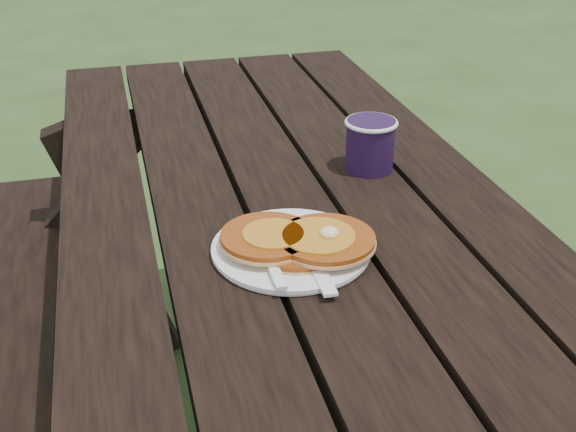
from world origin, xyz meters
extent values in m
cube|color=black|center=(0.00, 0.00, 0.73)|extent=(0.75, 1.80, 0.04)
cube|color=black|center=(0.55, 0.00, 0.43)|extent=(0.25, 1.80, 0.04)
cylinder|color=white|center=(-0.04, -0.13, 0.76)|extent=(0.29, 0.29, 0.01)
cylinder|color=#9F4511|center=(-0.03, -0.14, 0.77)|extent=(0.14, 0.14, 0.01)
cylinder|color=#9F4511|center=(-0.07, -0.12, 0.78)|extent=(0.14, 0.14, 0.01)
cylinder|color=#9F4511|center=(0.01, -0.15, 0.78)|extent=(0.14, 0.14, 0.01)
cylinder|color=#AD6D18|center=(0.00, -0.15, 0.79)|extent=(0.11, 0.11, 0.00)
ellipsoid|color=#F4E59E|center=(0.01, -0.15, 0.79)|extent=(0.03, 0.03, 0.02)
cube|color=white|center=(-0.02, -0.18, 0.76)|extent=(0.02, 0.18, 0.00)
cylinder|color=#200D30|center=(0.18, 0.12, 0.80)|extent=(0.09, 0.09, 0.10)
torus|color=white|center=(0.18, 0.12, 0.84)|extent=(0.10, 0.10, 0.01)
cylinder|color=black|center=(0.18, 0.12, 0.84)|extent=(0.08, 0.08, 0.01)
camera|label=1|loc=(-0.27, -1.02, 1.31)|focal=45.00mm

